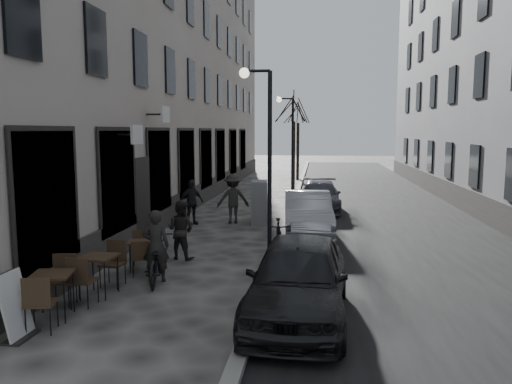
% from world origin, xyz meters
% --- Properties ---
extents(ground, '(120.00, 120.00, 0.00)m').
position_xyz_m(ground, '(0.00, 0.00, 0.00)').
color(ground, '#322F2D').
rests_on(ground, ground).
extents(road, '(7.30, 60.00, 0.00)m').
position_xyz_m(road, '(3.85, 16.00, 0.00)').
color(road, black).
rests_on(road, ground).
extents(kerb, '(0.25, 60.00, 0.12)m').
position_xyz_m(kerb, '(0.20, 16.00, 0.06)').
color(kerb, gray).
rests_on(kerb, ground).
extents(building_left, '(4.00, 35.00, 16.00)m').
position_xyz_m(building_left, '(-6.00, 16.50, 8.00)').
color(building_left, gray).
rests_on(building_left, ground).
extents(building_right, '(4.00, 35.00, 16.00)m').
position_xyz_m(building_right, '(9.50, 16.50, 8.00)').
color(building_right, slate).
rests_on(building_right, ground).
extents(streetlamp_near, '(0.90, 0.28, 5.09)m').
position_xyz_m(streetlamp_near, '(-0.17, 6.00, 3.16)').
color(streetlamp_near, black).
rests_on(streetlamp_near, ground).
extents(streetlamp_far, '(0.90, 0.28, 5.09)m').
position_xyz_m(streetlamp_far, '(-0.17, 18.00, 3.16)').
color(streetlamp_far, black).
rests_on(streetlamp_far, ground).
extents(tree_near, '(2.40, 2.40, 5.70)m').
position_xyz_m(tree_near, '(-0.10, 21.00, 4.66)').
color(tree_near, black).
rests_on(tree_near, ground).
extents(tree_far, '(2.40, 2.40, 5.70)m').
position_xyz_m(tree_far, '(-0.10, 27.00, 4.66)').
color(tree_far, black).
rests_on(tree_far, ground).
extents(bistro_set_a, '(0.82, 1.74, 1.00)m').
position_xyz_m(bistro_set_a, '(-3.44, 0.61, 0.51)').
color(bistro_set_a, '#332216').
rests_on(bistro_set_a, ground).
extents(bistro_set_b, '(0.73, 1.71, 0.99)m').
position_xyz_m(bistro_set_b, '(-3.16, 1.93, 0.51)').
color(bistro_set_b, '#332216').
rests_on(bistro_set_b, ground).
extents(bistro_set_c, '(0.86, 1.49, 0.86)m').
position_xyz_m(bistro_set_c, '(-2.97, 3.87, 0.44)').
color(bistro_set_c, '#332216').
rests_on(bistro_set_c, ground).
extents(sign_board, '(0.38, 0.65, 1.11)m').
position_xyz_m(sign_board, '(-3.56, -0.30, 0.45)').
color(sign_board, black).
rests_on(sign_board, ground).
extents(utility_cabinet, '(0.69, 1.11, 1.58)m').
position_xyz_m(utility_cabinet, '(-0.80, 10.32, 0.79)').
color(utility_cabinet, slate).
rests_on(utility_cabinet, ground).
extents(bicycle, '(1.02, 2.01, 1.01)m').
position_xyz_m(bicycle, '(-2.29, 3.02, 0.50)').
color(bicycle, black).
rests_on(bicycle, ground).
extents(cyclist_rider, '(0.66, 0.50, 1.65)m').
position_xyz_m(cyclist_rider, '(-2.29, 3.02, 0.82)').
color(cyclist_rider, black).
rests_on(cyclist_rider, ground).
extents(pedestrian_near, '(0.89, 0.76, 1.57)m').
position_xyz_m(pedestrian_near, '(-2.28, 5.03, 0.78)').
color(pedestrian_near, black).
rests_on(pedestrian_near, ground).
extents(pedestrian_mid, '(1.32, 0.98, 1.82)m').
position_xyz_m(pedestrian_mid, '(-1.77, 10.28, 0.91)').
color(pedestrian_mid, '#292724').
rests_on(pedestrian_mid, ground).
extents(pedestrian_far, '(0.97, 0.96, 1.64)m').
position_xyz_m(pedestrian_far, '(-3.23, 9.81, 0.82)').
color(pedestrian_far, black).
rests_on(pedestrian_far, ground).
extents(car_near, '(1.95, 4.43, 1.48)m').
position_xyz_m(car_near, '(1.00, 1.20, 0.74)').
color(car_near, black).
rests_on(car_near, ground).
extents(car_mid, '(1.78, 4.34, 1.40)m').
position_xyz_m(car_mid, '(1.00, 8.60, 0.70)').
color(car_mid, '#9A9CA3').
rests_on(car_mid, ground).
extents(car_far, '(1.75, 4.29, 1.24)m').
position_xyz_m(car_far, '(1.40, 13.53, 0.62)').
color(car_far, '#373842').
rests_on(car_far, ground).
extents(moped, '(0.75, 1.94, 1.14)m').
position_xyz_m(moped, '(0.35, 4.82, 0.57)').
color(moped, black).
rests_on(moped, ground).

